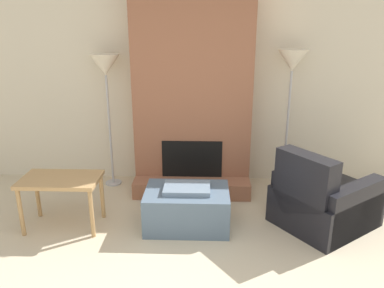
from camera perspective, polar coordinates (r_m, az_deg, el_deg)
wall_back at (r=4.98m, az=0.19°, el=8.91°), size 7.13×0.06×2.60m
fireplace at (r=4.73m, az=0.09°, el=7.63°), size 1.46×0.73×2.60m
ottoman at (r=4.05m, az=-0.76°, el=-9.63°), size 0.88×0.60×0.46m
armchair at (r=4.27m, az=19.12°, el=-8.34°), size 1.25×1.22×0.87m
side_table at (r=4.16m, az=-19.34°, el=-5.88°), size 0.81×0.48×0.56m
floor_lamp_left at (r=4.84m, az=-13.04°, el=10.94°), size 0.38×0.38×1.73m
floor_lamp_right at (r=4.79m, az=15.02°, el=11.43°), size 0.38×0.38×1.79m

